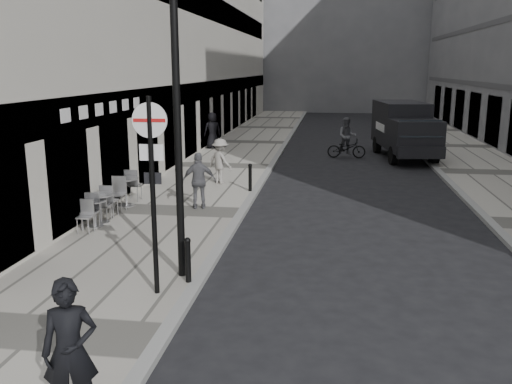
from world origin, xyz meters
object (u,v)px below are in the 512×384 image
at_px(walking_man, 70,351).
at_px(lamppost, 177,116).
at_px(panel_van, 404,127).
at_px(cyclist, 347,142).
at_px(sign_post, 152,171).

relative_size(walking_man, lamppost, 0.31).
bearing_deg(panel_van, cyclist, -178.07).
distance_m(panel_van, cyclist, 2.82).
relative_size(walking_man, sign_post, 0.49).
bearing_deg(cyclist, walking_man, -100.33).
height_order(panel_van, cyclist, panel_van).
bearing_deg(panel_van, lamppost, -118.43).
bearing_deg(walking_man, lamppost, 71.64).
height_order(sign_post, cyclist, sign_post).
xyz_separation_m(sign_post, lamppost, (0.23, 0.93, 0.89)).
height_order(walking_man, panel_van, panel_van).
height_order(sign_post, lamppost, lamppost).
distance_m(sign_post, panel_van, 18.64).
bearing_deg(sign_post, walking_man, -90.02).
bearing_deg(cyclist, panel_van, 9.08).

